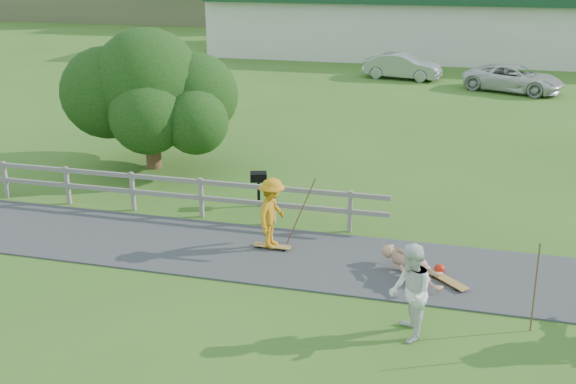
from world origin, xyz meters
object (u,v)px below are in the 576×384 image
car_white (514,78)px  bbq (259,189)px  spectator_a (410,293)px  tree (151,114)px  skater_fallen (412,265)px  skater_rider (272,217)px  car_silver (402,66)px

car_white → bbq: (-8.10, -18.44, -0.19)m
spectator_a → tree: bearing=-147.0°
spectator_a → bbq: spectator_a is taller
spectator_a → skater_fallen: bearing=167.5°
skater_rider → bbq: skater_rider is taller
skater_rider → car_silver: 23.37m
skater_fallen → car_silver: size_ratio=0.42×
car_white → tree: size_ratio=0.88×
skater_rider → car_silver: (1.17, 23.34, -0.14)m
spectator_a → car_silver: 26.41m
car_silver → bbq: car_silver is taller
spectator_a → car_white: spectator_a is taller
skater_fallen → tree: tree is taller
skater_rider → tree: tree is taller
bbq → skater_fallen: bearing=-54.2°
skater_fallen → spectator_a: (0.08, -2.32, 0.59)m
skater_fallen → car_silver: (-2.14, 24.00, 0.38)m
skater_fallen → skater_rider: bearing=126.8°
bbq → tree: bearing=132.9°
tree → skater_fallen: bearing=-33.4°
car_silver → bbq: bearing=-175.6°
skater_fallen → spectator_a: 2.40m
car_silver → bbq: 20.81m
spectator_a → car_silver: size_ratio=0.43×
skater_rider → tree: size_ratio=0.30×
skater_rider → bbq: 2.90m
skater_fallen → spectator_a: bearing=-129.7°
car_silver → tree: tree is taller
skater_rider → car_silver: skater_rider is taller
tree → bbq: tree is taller
tree → car_silver: bearing=69.9°
skater_fallen → tree: 10.63m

